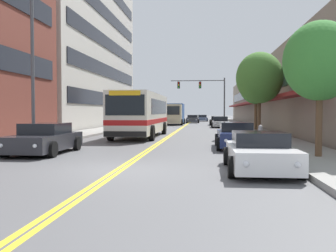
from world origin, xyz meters
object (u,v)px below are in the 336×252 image
at_px(car_white_parked_right_foreground, 260,153).
at_px(street_tree_right_far, 256,86).
at_px(car_silver_parked_right_far, 220,122).
at_px(car_charcoal_parked_left_mid, 44,139).
at_px(traffic_signal_mast, 205,91).
at_px(fire_hydrant, 260,132).
at_px(car_dark_grey_moving_second, 193,119).
at_px(street_tree_right_mid, 259,78).
at_px(car_beige_parked_left_near, 136,124).
at_px(car_slate_blue_moving_lead, 202,118).
at_px(street_lamp_left_near, 40,48).
at_px(street_tree_right_near, 320,61).
at_px(car_black_parked_right_mid, 217,121).
at_px(city_bus, 142,113).
at_px(box_truck, 174,114).
at_px(car_navy_parked_right_end, 236,136).

relative_size(car_white_parked_right_foreground, street_tree_right_far, 0.76).
bearing_deg(car_silver_parked_right_far, car_charcoal_parked_left_mid, -107.40).
bearing_deg(traffic_signal_mast, fire_hydrant, -83.42).
distance_m(car_dark_grey_moving_second, street_tree_right_mid, 35.08).
distance_m(car_white_parked_right_foreground, traffic_signal_mast, 39.72).
relative_size(car_beige_parked_left_near, car_slate_blue_moving_lead, 0.95).
bearing_deg(car_beige_parked_left_near, car_slate_blue_moving_lead, 79.65).
relative_size(car_charcoal_parked_left_mid, car_white_parked_right_foreground, 1.09).
bearing_deg(street_lamp_left_near, fire_hydrant, 28.24).
distance_m(car_charcoal_parked_left_mid, street_tree_right_near, 11.79).
bearing_deg(traffic_signal_mast, car_charcoal_parked_left_mid, -101.20).
bearing_deg(car_charcoal_parked_left_mid, fire_hydrant, 33.24).
bearing_deg(street_tree_right_near, car_black_parked_right_mid, 94.15).
height_order(city_bus, fire_hydrant, city_bus).
height_order(traffic_signal_mast, street_lamp_left_near, street_lamp_left_near).
bearing_deg(box_truck, city_bus, -90.65).
relative_size(car_dark_grey_moving_second, fire_hydrant, 5.36).
xyz_separation_m(car_beige_parked_left_near, car_silver_parked_right_far, (8.67, 7.00, -0.04)).
bearing_deg(car_black_parked_right_mid, car_beige_parked_left_near, -120.48).
bearing_deg(car_beige_parked_left_near, street_tree_right_mid, -44.35).
distance_m(car_charcoal_parked_left_mid, street_lamp_left_near, 4.28).
xyz_separation_m(street_lamp_left_near, fire_hydrant, (10.89, 5.85, -4.16)).
bearing_deg(car_charcoal_parked_left_mid, city_bus, 78.13).
xyz_separation_m(car_silver_parked_right_far, car_navy_parked_right_end, (-0.15, -24.73, 0.03)).
height_order(city_bus, car_slate_blue_moving_lead, city_bus).
xyz_separation_m(car_black_parked_right_mid, street_tree_right_mid, (2.15, -24.89, 3.59)).
xyz_separation_m(car_slate_blue_moving_lead, car_dark_grey_moving_second, (-1.49, -10.64, 0.05)).
xyz_separation_m(city_bus, car_charcoal_parked_left_mid, (-2.39, -11.35, -1.14)).
relative_size(car_charcoal_parked_left_mid, car_silver_parked_right_far, 0.97).
height_order(car_beige_parked_left_near, street_tree_right_near, street_tree_right_near).
xyz_separation_m(car_beige_parked_left_near, box_truck, (2.56, 15.39, 0.93)).
xyz_separation_m(box_truck, fire_hydrant, (7.65, -29.65, -0.95)).
xyz_separation_m(car_charcoal_parked_left_mid, traffic_signal_mast, (7.01, 35.41, 3.99)).
bearing_deg(car_white_parked_right_foreground, car_dark_grey_moving_second, 94.45).
bearing_deg(car_navy_parked_right_end, car_beige_parked_left_near, 115.65).
height_order(car_white_parked_right_foreground, car_navy_parked_right_end, car_navy_parked_right_end).
bearing_deg(car_navy_parked_right_end, car_dark_grey_moving_second, 95.04).
distance_m(street_tree_right_far, fire_hydrant, 13.05).
relative_size(street_tree_right_mid, fire_hydrant, 6.54).
bearing_deg(car_white_parked_right_foreground, street_lamp_left_near, 151.93).
bearing_deg(car_black_parked_right_mid, car_navy_parked_right_end, -90.00).
relative_size(city_bus, fire_hydrant, 12.83).
xyz_separation_m(car_charcoal_parked_left_mid, street_tree_right_far, (11.66, 19.24, 3.58)).
height_order(traffic_signal_mast, street_tree_right_mid, traffic_signal_mast).
relative_size(car_navy_parked_right_end, street_tree_right_mid, 0.78).
bearing_deg(fire_hydrant, car_dark_grey_moving_second, 98.00).
distance_m(car_silver_parked_right_far, fire_hydrant, 21.31).
relative_size(car_black_parked_right_mid, box_truck, 0.65).
bearing_deg(car_charcoal_parked_left_mid, box_truck, 85.81).
bearing_deg(street_tree_right_far, car_charcoal_parked_left_mid, -121.22).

